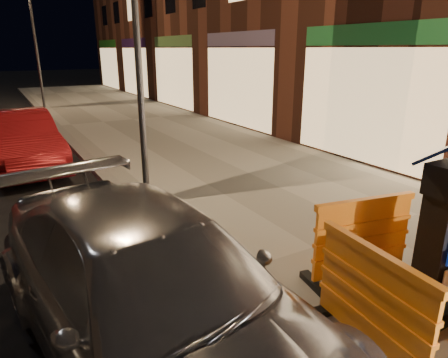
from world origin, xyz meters
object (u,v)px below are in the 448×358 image
barrier_back (362,240)px  car_red (25,168)px  car_silver (155,353)px  barrier_kerbside (371,303)px  parking_kiosk (440,238)px

barrier_back → car_red: (-3.23, 8.28, -0.70)m
barrier_back → car_silver: (-2.69, 0.22, -0.70)m
barrier_kerbside → car_red: size_ratio=0.32×
car_red → barrier_kerbside: bearing=-79.9°
parking_kiosk → barrier_back: (0.00, 0.95, -0.44)m
parking_kiosk → barrier_kerbside: size_ratio=1.40×
barrier_back → barrier_kerbside: size_ratio=1.00×
parking_kiosk → car_silver: (-2.69, 1.17, -1.14)m
parking_kiosk → barrier_kerbside: bearing=-172.6°
barrier_back → parking_kiosk: bearing=-79.6°
barrier_back → car_red: barrier_back is taller
parking_kiosk → car_red: bearing=116.6°
barrier_kerbside → car_silver: (-1.74, 1.17, -0.70)m
barrier_kerbside → car_red: (-2.28, 9.23, -0.70)m
parking_kiosk → car_red: (-3.23, 9.23, -1.14)m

